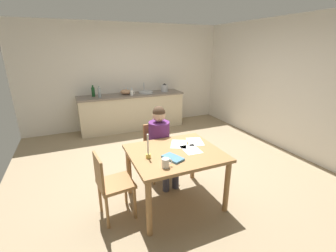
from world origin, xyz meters
name	(u,v)px	position (x,y,z in m)	size (l,w,h in m)	color
ground_plane	(166,167)	(0.00, 0.00, -0.02)	(5.20, 5.20, 0.04)	#937F60
wall_back	(127,76)	(0.00, 2.60, 1.30)	(5.20, 0.12, 2.60)	silver
wall_right	(284,85)	(2.60, 0.00, 1.30)	(0.12, 5.20, 2.60)	silver
kitchen_counter	(132,111)	(0.00, 2.24, 0.45)	(2.62, 0.64, 0.90)	beige
dining_table	(175,159)	(-0.27, -0.95, 0.64)	(1.15, 0.99, 0.75)	#9E7042
chair_at_table	(157,148)	(-0.24, -0.21, 0.49)	(0.43, 0.43, 0.87)	#9E7042
person_seated	(161,140)	(-0.23, -0.36, 0.68)	(0.35, 0.61, 1.19)	#592666
chair_side_empty	(111,183)	(-1.11, -0.92, 0.48)	(0.44, 0.44, 0.87)	#9E7042
coffee_mug	(166,163)	(-0.54, -1.27, 0.80)	(0.12, 0.08, 0.11)	white
candlestick	(148,151)	(-0.65, -0.98, 0.84)	(0.06, 0.06, 0.31)	gold
book_magazine	(173,158)	(-0.38, -1.12, 0.76)	(0.15, 0.26, 0.03)	teal
paper_letter	(179,144)	(-0.12, -0.75, 0.75)	(0.21, 0.30, 0.00)	white
paper_bill	(195,142)	(0.13, -0.76, 0.75)	(0.21, 0.30, 0.00)	white
paper_envelope	(191,149)	(-0.05, -0.97, 0.75)	(0.21, 0.30, 0.00)	white
sink_unit	(146,92)	(0.39, 2.24, 0.92)	(0.36, 0.36, 0.24)	#B2B7BC
bottle_oil	(93,92)	(-0.90, 2.32, 1.01)	(0.08, 0.08, 0.27)	#194C23
bottle_vinegar	(99,93)	(-0.78, 2.15, 1.01)	(0.07, 0.07, 0.27)	#8C999E
mixing_bowl	(126,92)	(-0.13, 2.29, 0.96)	(0.26, 0.26, 0.12)	tan
stovetop_kettle	(164,88)	(0.90, 2.24, 1.00)	(0.18, 0.18, 0.22)	#B7BABF
wine_glass_near_sink	(132,89)	(0.05, 2.39, 1.01)	(0.07, 0.07, 0.15)	silver
wine_glass_by_kettle	(128,89)	(-0.05, 2.39, 1.01)	(0.07, 0.07, 0.15)	silver
wine_glass_back_left	(125,89)	(-0.13, 2.39, 1.01)	(0.07, 0.07, 0.15)	silver
teacup_on_counter	(132,93)	(-0.02, 2.09, 0.95)	(0.12, 0.08, 0.11)	white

